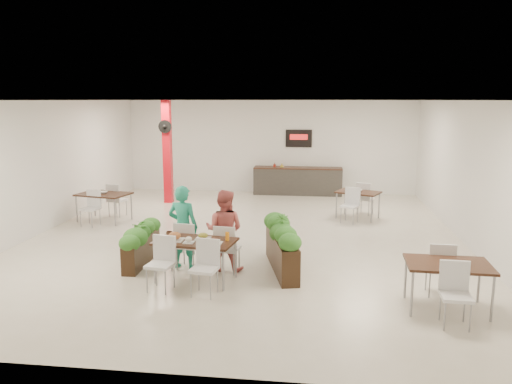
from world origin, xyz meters
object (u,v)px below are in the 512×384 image
diner_woman (224,230)px  side_table_b (358,196)px  main_table (195,247)px  diner_man (183,227)px  red_column (167,151)px  planter_right (282,244)px  side_table_c (448,270)px  service_counter (298,180)px  planter_left (141,239)px  side_table_a (104,197)px

diner_woman → side_table_b: (2.84, 4.58, -0.15)m
main_table → side_table_b: same height
diner_man → main_table: bearing=129.3°
red_column → diner_man: bearing=-70.5°
planter_right → side_table_b: bearing=68.5°
side_table_b → main_table: bearing=-97.3°
side_table_c → diner_woman: bearing=161.7°
service_counter → side_table_b: 3.78m
main_table → planter_left: (-1.30, 0.83, -0.15)m
red_column → planter_right: size_ratio=1.58×
diner_woman → planter_left: (-1.71, 0.18, -0.29)m
red_column → diner_woman: bearing=-64.1°
red_column → side_table_c: (6.69, -7.44, -1.01)m
service_counter → diner_woman: bearing=-97.6°
diner_woman → side_table_b: size_ratio=0.94×
planter_right → side_table_c: size_ratio=1.24×
red_column → main_table: bearing=-69.3°
red_column → service_counter: (4.00, 1.86, -1.15)m
side_table_b → side_table_a: bearing=-146.0°
service_counter → side_table_a: 6.69m
side_table_a → red_column: bearing=81.2°
planter_left → planter_right: size_ratio=0.84×
planter_right → diner_man: bearing=-176.2°
red_column → side_table_c: size_ratio=1.96×
service_counter → planter_left: size_ratio=1.76×
red_column → side_table_a: red_column is taller
diner_woman → side_table_b: bearing=-113.3°
diner_woman → side_table_b: diner_woman is taller
red_column → side_table_c: 10.06m
diner_man → side_table_b: bearing=-120.0°
red_column → planter_left: red_column is taller
side_table_b → diner_man: bearing=-103.9°
side_table_b → service_counter: bearing=142.8°
planter_left → side_table_a: size_ratio=1.02×
service_counter → side_table_b: (1.78, -3.33, 0.13)m
red_column → diner_man: size_ratio=1.97×
diner_man → planter_left: size_ratio=0.95×
service_counter → side_table_a: service_counter is taller
diner_woman → service_counter: bearing=-89.1°
planter_right → service_counter: bearing=90.2°
main_table → side_table_c: 4.23m
side_table_c → main_table: bearing=172.0°
service_counter → diner_man: service_counter is taller
planter_right → diner_woman: bearing=-173.4°
service_counter → side_table_c: 9.69m
diner_man → side_table_c: (4.55, -1.39, -0.18)m
diner_man → planter_right: diner_man is taller
diner_man → side_table_b: diner_man is taller
side_table_a → side_table_b: (6.77, 1.12, -0.02)m
red_column → side_table_c: red_column is taller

